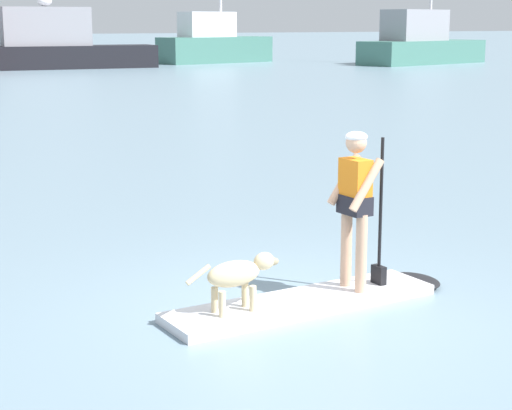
# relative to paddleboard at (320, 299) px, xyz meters

# --- Properties ---
(ground_plane) EXTENTS (400.00, 400.00, 0.00)m
(ground_plane) POSITION_rel_paddleboard_xyz_m (-0.23, -0.01, -0.05)
(ground_plane) COLOR slate
(paddleboard) EXTENTS (3.29, 0.86, 0.10)m
(paddleboard) POSITION_rel_paddleboard_xyz_m (0.00, 0.00, 0.00)
(paddleboard) COLOR silver
(paddleboard) RESTS_ON ground_plane
(person_paddler) EXTENTS (0.61, 0.49, 1.69)m
(person_paddler) POSITION_rel_paddleboard_xyz_m (0.45, 0.02, 1.03)
(person_paddler) COLOR tan
(person_paddler) RESTS_ON paddleboard
(dog) EXTENTS (1.04, 0.25, 0.56)m
(dog) POSITION_rel_paddleboard_xyz_m (-0.98, -0.05, 0.42)
(dog) COLOR #CCB78C
(dog) RESTS_ON paddleboard
(moored_boat_center) EXTENTS (12.04, 3.75, 4.42)m
(moored_boat_center) POSITION_rel_paddleboard_xyz_m (10.30, 47.01, 1.36)
(moored_boat_center) COLOR black
(moored_boat_center) RESTS_ON ground_plane
(moored_boat_far_starboard) EXTENTS (8.96, 4.16, 12.01)m
(moored_boat_far_starboard) POSITION_rel_paddleboard_xyz_m (22.44, 49.62, 1.34)
(moored_boat_far_starboard) COLOR #3F7266
(moored_boat_far_starboard) RESTS_ON ground_plane
(moored_boat_port) EXTENTS (10.95, 5.45, 11.61)m
(moored_boat_port) POSITION_rel_paddleboard_xyz_m (34.44, 41.33, 1.35)
(moored_boat_port) COLOR #3F7266
(moored_boat_port) RESTS_ON ground_plane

